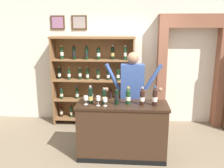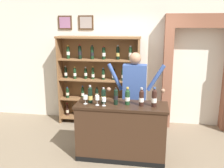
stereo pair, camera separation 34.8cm
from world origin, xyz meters
The scene contains 15 objects.
ground_plane centered at (0.00, 0.00, -0.01)m, with size 14.00×14.00×0.02m, color #7A6B56.
back_wall centered at (0.00, 1.77, 1.62)m, with size 12.00×0.19×3.24m.
wine_shelf centered at (-0.56, 1.45, 1.05)m, with size 1.83×0.37×1.97m.
archway_doorway centered at (1.58, 1.64, 1.36)m, with size 1.47×0.45×2.44m.
tasting_counter centered at (0.13, 0.00, 0.47)m, with size 1.52×0.56×0.95m.
shopkeeper centered at (0.30, 0.63, 1.08)m, with size 1.09×0.22×1.74m.
tasting_bottle_grappa centered at (-0.39, 0.00, 1.09)m, with size 0.08×0.08×0.30m.
tasting_bottle_bianco centered at (-0.17, 0.01, 1.08)m, with size 0.08×0.08×0.27m.
tasting_bottle_riserva centered at (0.04, -0.03, 1.09)m, with size 0.07×0.07×0.29m.
tasting_bottle_chianti centered at (0.23, 0.00, 1.08)m, with size 0.08×0.08×0.29m.
tasting_bottle_super_tuscan centered at (0.46, -0.03, 1.09)m, with size 0.08×0.08×0.30m.
tasting_bottle_vin_santo centered at (0.66, -0.03, 1.10)m, with size 0.08×0.08×0.32m.
wine_glass_right centered at (-0.25, -0.12, 1.07)m, with size 0.07×0.07×0.16m.
wine_glass_spare centered at (-0.46, -0.08, 1.05)m, with size 0.08×0.08×0.15m.
wine_glass_left centered at (-0.14, -0.13, 1.05)m, with size 0.07×0.07×0.14m.
Camera 1 is at (0.26, -3.92, 2.24)m, focal length 39.96 mm.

